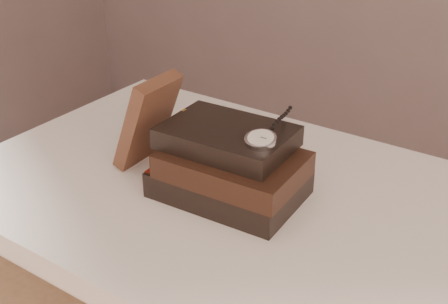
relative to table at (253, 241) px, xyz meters
The scene contains 5 objects.
table is the anchor object (origin of this frame).
book_stack 0.15m from the table, 150.07° to the right, with size 0.24×0.17×0.11m.
journal 0.27m from the table, behind, with size 0.02×0.10×0.17m, color #402318.
pocket_watch 0.22m from the table, 41.99° to the right, with size 0.05×0.15×0.02m.
eyeglasses 0.20m from the table, 155.75° to the left, with size 0.10×0.12×0.05m.
Camera 1 is at (0.41, -0.34, 1.25)m, focal length 46.39 mm.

